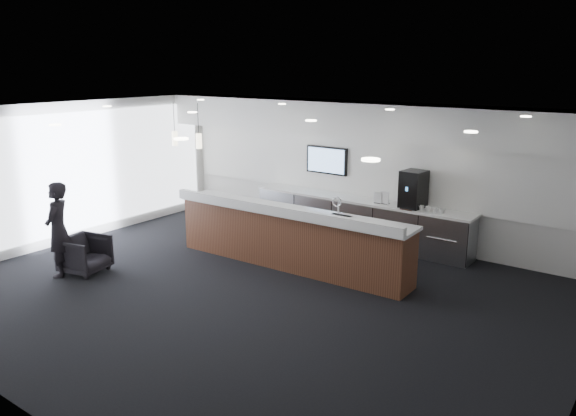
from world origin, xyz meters
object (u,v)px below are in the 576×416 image
Objects in this scene: coffee_machine at (413,189)px; armchair at (85,254)px; lounge_guest at (58,229)px; service_counter at (290,237)px.

coffee_machine reaches higher than armchair.
armchair is 0.44× the size of lounge_guest.
service_counter is 2.85× the size of lounge_guest.
coffee_machine is 6.79m from lounge_guest.
coffee_machine is at bearing 53.35° from service_counter.
lounge_guest is (-3.08, -2.85, 0.29)m from service_counter.
service_counter is at bearing 98.30° from lounge_guest.
service_counter is 2.72m from coffee_machine.
coffee_machine is 6.45m from armchair.
service_counter is 3.81m from armchair.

